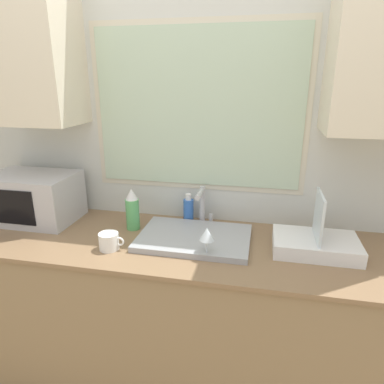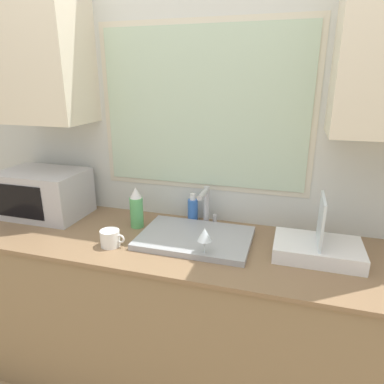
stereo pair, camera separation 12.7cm
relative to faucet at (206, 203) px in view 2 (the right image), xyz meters
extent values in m
cube|color=#8C7251|center=(-0.05, -0.23, -0.60)|extent=(2.38, 0.64, 0.89)
cube|color=#846647|center=(-0.05, -0.23, -0.14)|extent=(2.41, 0.67, 0.02)
cube|color=silver|center=(-0.05, 0.12, 0.26)|extent=(6.00, 0.06, 2.60)
cube|color=beige|center=(-0.05, 0.09, 0.50)|extent=(1.17, 0.01, 0.89)
cube|color=#B2CCB2|center=(-0.05, 0.09, 0.50)|extent=(1.11, 0.01, 0.83)
cube|color=beige|center=(-0.90, -0.07, 0.80)|extent=(0.46, 0.32, 0.77)
cube|color=#9EA0A5|center=(0.00, -0.20, -0.12)|extent=(0.56, 0.39, 0.03)
cylinder|color=#B7B7BC|center=(0.00, 0.02, -0.02)|extent=(0.03, 0.03, 0.22)
cylinder|color=#B7B7BC|center=(0.00, -0.05, 0.07)|extent=(0.03, 0.15, 0.03)
cylinder|color=#B7B7BC|center=(0.05, 0.02, -0.10)|extent=(0.02, 0.02, 0.06)
cube|color=#B2B2B7|center=(-0.97, -0.12, 0.00)|extent=(0.49, 0.33, 0.27)
cube|color=black|center=(-1.00, -0.29, 0.00)|extent=(0.32, 0.01, 0.19)
cube|color=white|center=(0.58, -0.19, -0.10)|extent=(0.39, 0.26, 0.07)
cube|color=silver|center=(0.58, -0.19, 0.05)|extent=(0.01, 0.22, 0.22)
cylinder|color=#59B266|center=(-0.36, -0.13, -0.05)|extent=(0.07, 0.07, 0.17)
cone|color=silver|center=(-0.36, -0.13, 0.07)|extent=(0.07, 0.07, 0.06)
cylinder|color=blue|center=(-0.09, 0.03, -0.06)|extent=(0.06, 0.06, 0.13)
cylinder|color=white|center=(-0.09, 0.03, 0.02)|extent=(0.03, 0.03, 0.03)
cylinder|color=white|center=(-0.39, -0.38, -0.09)|extent=(0.10, 0.10, 0.08)
torus|color=white|center=(-0.33, -0.38, -0.09)|extent=(0.05, 0.01, 0.05)
cylinder|color=silver|center=(0.09, -0.36, -0.13)|extent=(0.06, 0.06, 0.00)
cylinder|color=silver|center=(0.09, -0.36, -0.08)|extent=(0.01, 0.01, 0.09)
cone|color=silver|center=(0.09, -0.36, -0.01)|extent=(0.07, 0.07, 0.06)
camera|label=1|loc=(0.31, -1.75, 0.66)|focal=32.00mm
camera|label=2|loc=(0.43, -1.72, 0.66)|focal=32.00mm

